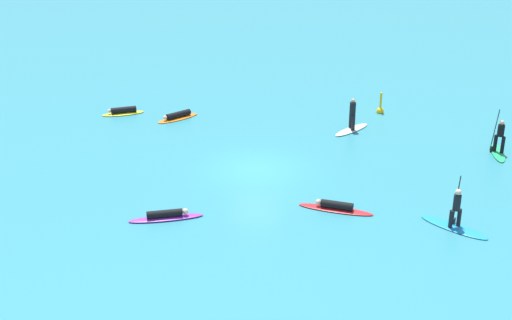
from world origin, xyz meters
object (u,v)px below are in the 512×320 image
(surfer_on_yellow_board, at_px, (123,111))
(marker_buoy, at_px, (380,109))
(surfer_on_blue_board, at_px, (455,218))
(surfer_on_orange_board, at_px, (178,116))
(surfer_on_red_board, at_px, (335,207))
(surfer_on_white_board, at_px, (352,122))
(surfer_on_green_board, at_px, (499,144))
(surfer_on_purple_board, at_px, (166,216))

(surfer_on_yellow_board, distance_m, marker_buoy, 15.12)
(surfer_on_blue_board, relative_size, surfer_on_orange_board, 1.16)
(surfer_on_red_board, bearing_deg, surfer_on_white_board, -83.14)
(surfer_on_red_board, relative_size, surfer_on_green_board, 1.29)
(surfer_on_white_board, xyz_separation_m, marker_buoy, (0.85, 3.43, -0.28))
(surfer_on_green_board, xyz_separation_m, marker_buoy, (-6.93, 3.87, -0.31))
(surfer_on_purple_board, bearing_deg, surfer_on_green_board, 12.27)
(surfer_on_orange_board, bearing_deg, surfer_on_white_board, 130.95)
(surfer_on_white_board, height_order, surfer_on_orange_board, surfer_on_white_board)
(surfer_on_purple_board, bearing_deg, surfer_on_yellow_board, 95.95)
(surfer_on_red_board, bearing_deg, surfer_on_yellow_board, -29.27)
(surfer_on_red_board, xyz_separation_m, surfer_on_orange_board, (-11.54, 7.68, -0.00))
(surfer_on_purple_board, height_order, surfer_on_green_board, surfer_on_green_board)
(surfer_on_blue_board, bearing_deg, surfer_on_purple_board, 38.50)
(surfer_on_yellow_board, xyz_separation_m, marker_buoy, (14.00, 5.73, 0.04))
(surfer_on_white_board, distance_m, surfer_on_yellow_board, 13.35)
(surfer_on_blue_board, relative_size, surfer_on_yellow_board, 1.31)
(surfer_on_blue_board, height_order, marker_buoy, surfer_on_blue_board)
(surfer_on_purple_board, height_order, surfer_on_blue_board, surfer_on_blue_board)
(surfer_on_white_board, xyz_separation_m, surfer_on_red_board, (1.72, -9.50, -0.34))
(surfer_on_purple_board, relative_size, surfer_on_yellow_board, 1.27)
(surfer_on_white_board, distance_m, surfer_on_orange_board, 9.99)
(surfer_on_yellow_board, bearing_deg, surfer_on_blue_board, 122.38)
(surfer_on_white_board, height_order, surfer_on_yellow_board, surfer_on_white_board)
(surfer_on_red_board, relative_size, marker_buoy, 2.45)
(surfer_on_blue_board, bearing_deg, surfer_on_green_board, -76.21)
(surfer_on_green_board, bearing_deg, marker_buoy, 47.28)
(surfer_on_red_board, xyz_separation_m, surfer_on_blue_board, (4.98, 0.27, 0.29))
(surfer_on_purple_board, relative_size, surfer_on_green_board, 1.15)
(surfer_on_orange_board, relative_size, surfer_on_green_board, 1.03)
(surfer_on_purple_board, height_order, surfer_on_yellow_board, surfer_on_yellow_board)
(marker_buoy, bearing_deg, surfer_on_purple_board, -108.79)
(surfer_on_blue_board, bearing_deg, marker_buoy, -44.43)
(surfer_on_purple_board, height_order, surfer_on_white_board, surfer_on_white_board)
(surfer_on_white_board, xyz_separation_m, surfer_on_green_board, (7.78, -0.44, 0.03))
(surfer_on_green_board, bearing_deg, surfer_on_red_board, 132.71)
(surfer_on_green_board, bearing_deg, surfer_on_purple_board, 121.36)
(surfer_on_red_board, height_order, surfer_on_orange_board, surfer_on_red_board)
(surfer_on_orange_board, relative_size, surfer_on_yellow_board, 1.13)
(surfer_on_red_board, relative_size, surfer_on_orange_board, 1.25)
(surfer_on_orange_board, bearing_deg, surfer_on_blue_board, 96.28)
(surfer_on_white_board, distance_m, surfer_on_red_board, 9.66)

